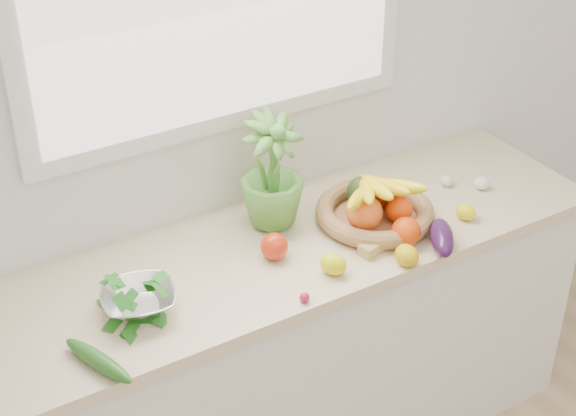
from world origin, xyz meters
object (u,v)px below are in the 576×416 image
eggplant (442,238)px  fruit_basket (374,207)px  cucumber (98,360)px  potted_herb (272,170)px  colander_with_spinach (138,295)px  apple (274,246)px

eggplant → fruit_basket: fruit_basket is taller
fruit_basket → cucumber: bearing=-169.2°
cucumber → eggplant: bearing=-2.0°
potted_herb → colander_with_spinach: (-0.55, -0.19, -0.14)m
fruit_basket → colander_with_spinach: fruit_basket is taller
apple → fruit_basket: fruit_basket is taller
cucumber → fruit_basket: 1.04m
potted_herb → cucumber: bearing=-154.2°
eggplant → cucumber: (-1.12, 0.04, -0.01)m
apple → fruit_basket: (0.38, 0.01, 0.01)m
apple → fruit_basket: size_ratio=0.19×
cucumber → colander_with_spinach: 0.25m
potted_herb → eggplant: bearing=-45.6°
eggplant → fruit_basket: size_ratio=0.41×
potted_herb → colander_with_spinach: 0.60m
apple → eggplant: bearing=-25.2°
eggplant → colander_with_spinach: colander_with_spinach is taller
eggplant → potted_herb: (-0.38, 0.39, 0.16)m
apple → fruit_basket: bearing=1.4°
cucumber → colander_with_spinach: bearing=41.3°
cucumber → fruit_basket: fruit_basket is taller
eggplant → colander_with_spinach: bearing=168.0°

